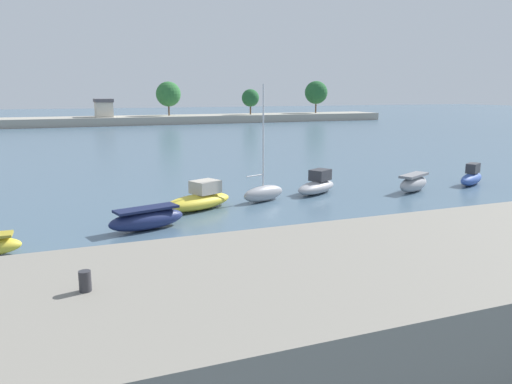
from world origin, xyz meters
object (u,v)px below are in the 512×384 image
moored_boat_6 (413,183)px  mooring_buoy_2 (220,194)px  moored_boat_3 (199,199)px  moored_boat_4 (264,192)px  moored_boat_7 (472,177)px  mooring_bollard (85,281)px  moored_boat_5 (317,185)px  moored_boat_2 (147,219)px

moored_boat_6 → mooring_buoy_2: size_ratio=11.44×
moored_boat_3 → moored_boat_4: 4.48m
moored_boat_6 → moored_boat_7: 5.83m
mooring_bollard → mooring_buoy_2: mooring_bollard is taller
mooring_bollard → moored_boat_7: mooring_bollard is taller
moored_boat_3 → mooring_buoy_2: (2.32, 3.28, -0.45)m
moored_boat_5 → moored_boat_3: bearing=160.4°
mooring_bollard → moored_boat_4: moored_boat_4 is taller
moored_boat_5 → moored_boat_6: moored_boat_5 is taller
moored_boat_4 → moored_boat_6: bearing=-25.9°
moored_boat_2 → moored_boat_6: 19.35m
moored_boat_2 → moored_boat_3: size_ratio=0.85×
moored_boat_4 → moored_boat_5: bearing=-8.5°
moored_boat_4 → moored_boat_5: moored_boat_4 is taller
moored_boat_4 → mooring_bollard: bearing=-143.9°
mooring_bollard → moored_boat_4: bearing=57.0°
moored_boat_2 → moored_boat_6: (19.11, 3.06, 0.04)m
moored_boat_6 → moored_boat_7: moored_boat_7 is taller
moored_boat_7 → moored_boat_6: bearing=156.0°
moored_boat_3 → moored_boat_6: moored_boat_3 is taller
mooring_buoy_2 → mooring_bollard: bearing=-114.9°
moored_boat_5 → mooring_bollard: bearing=-160.2°
mooring_bollard → moored_boat_2: size_ratio=0.11×
mooring_bollard → mooring_buoy_2: 22.99m
moored_boat_7 → mooring_buoy_2: moored_boat_7 is taller
mooring_bollard → moored_boat_6: bearing=37.0°
moored_boat_4 → moored_boat_6: 11.06m
moored_boat_3 → mooring_buoy_2: moored_boat_3 is taller
mooring_bollard → moored_boat_6: mooring_bollard is taller
mooring_buoy_2 → moored_boat_7: bearing=-9.2°
moored_boat_3 → moored_boat_4: bearing=-15.2°
mooring_bollard → moored_boat_4: size_ratio=0.06×
moored_boat_6 → mooring_bollard: bearing=-170.1°
moored_boat_4 → moored_boat_6: size_ratio=2.00×
moored_boat_5 → mooring_buoy_2: 6.73m
moored_boat_5 → moored_boat_7: moored_boat_5 is taller
mooring_bollard → moored_boat_5: bearing=49.8°
moored_boat_4 → moored_boat_7: bearing=-22.4°
moored_boat_7 → moored_boat_5: bearing=144.4°
moored_boat_3 → mooring_buoy_2: bearing=31.2°
moored_boat_2 → mooring_buoy_2: moored_boat_2 is taller
moored_boat_2 → moored_boat_4: 9.03m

